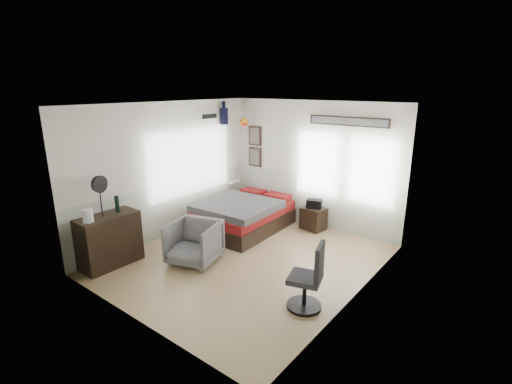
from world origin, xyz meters
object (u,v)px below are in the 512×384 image
(bed, at_px, (244,215))
(dresser, at_px, (110,240))
(nightstand, at_px, (313,218))
(task_chair, at_px, (309,283))
(armchair, at_px, (194,242))

(bed, bearing_deg, dresser, -108.46)
(nightstand, bearing_deg, task_chair, -54.60)
(bed, height_order, armchair, armchair)
(dresser, height_order, nightstand, dresser)
(dresser, height_order, armchair, dresser)
(armchair, relative_size, task_chair, 0.83)
(dresser, relative_size, nightstand, 2.09)
(bed, xyz_separation_m, dresser, (-0.76, -2.67, 0.14))
(nightstand, height_order, task_chair, task_chair)
(armchair, bearing_deg, task_chair, -16.94)
(armchair, distance_m, nightstand, 2.79)
(bed, relative_size, armchair, 2.54)
(bed, distance_m, task_chair, 3.12)
(bed, distance_m, armchair, 1.75)
(nightstand, xyz_separation_m, task_chair, (1.41, -2.65, 0.16))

